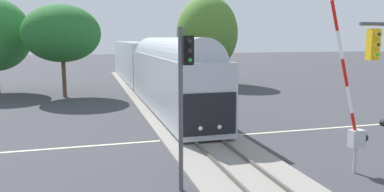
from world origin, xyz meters
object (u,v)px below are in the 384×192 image
(oak_behind_train, at_px, (62,33))
(commuter_train, at_px, (147,65))
(traffic_signal_median, at_px, (184,83))
(crossing_gate_near, at_px, (354,122))
(elm_centre_background, at_px, (207,33))

(oak_behind_train, bearing_deg, commuter_train, 6.25)
(traffic_signal_median, bearing_deg, crossing_gate_near, -1.50)
(crossing_gate_near, distance_m, traffic_signal_median, 7.16)
(commuter_train, relative_size, crossing_gate_near, 6.25)
(traffic_signal_median, relative_size, elm_centre_background, 0.56)
(crossing_gate_near, bearing_deg, traffic_signal_median, 178.50)
(traffic_signal_median, xyz_separation_m, elm_centre_background, (10.45, 29.71, 2.06))
(commuter_train, bearing_deg, crossing_gate_near, -80.05)
(commuter_train, bearing_deg, traffic_signal_median, -95.96)
(traffic_signal_median, bearing_deg, elm_centre_background, 70.62)
(commuter_train, xyz_separation_m, traffic_signal_median, (-2.57, -24.68, 1.10))
(traffic_signal_median, bearing_deg, oak_behind_train, 102.54)
(commuter_train, relative_size, traffic_signal_median, 7.36)
(commuter_train, xyz_separation_m, crossing_gate_near, (4.36, -24.86, -0.66))
(commuter_train, height_order, elm_centre_background, elm_centre_background)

